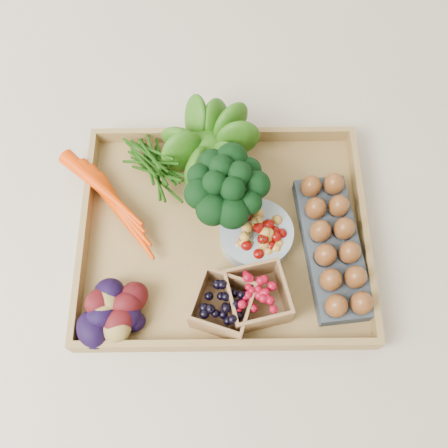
{
  "coord_description": "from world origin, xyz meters",
  "views": [
    {
      "loc": [
        -0.0,
        -0.38,
        0.91
      ],
      "look_at": [
        0.0,
        0.0,
        0.06
      ],
      "focal_mm": 40.0,
      "sensor_mm": 36.0,
      "label": 1
    }
  ],
  "objects_px": {
    "tray": "(224,235)",
    "egg_carton": "(332,247)",
    "cherry_bowl": "(256,235)",
    "broccoli": "(227,200)"
  },
  "relations": [
    {
      "from": "tray",
      "to": "broccoli",
      "type": "xyz_separation_m",
      "value": [
        0.01,
        0.04,
        0.07
      ]
    },
    {
      "from": "tray",
      "to": "broccoli",
      "type": "distance_m",
      "value": 0.08
    },
    {
      "from": "cherry_bowl",
      "to": "egg_carton",
      "type": "bearing_deg",
      "value": -10.45
    },
    {
      "from": "tray",
      "to": "egg_carton",
      "type": "bearing_deg",
      "value": -10.59
    },
    {
      "from": "egg_carton",
      "to": "tray",
      "type": "bearing_deg",
      "value": 163.42
    },
    {
      "from": "cherry_bowl",
      "to": "egg_carton",
      "type": "distance_m",
      "value": 0.15
    },
    {
      "from": "tray",
      "to": "egg_carton",
      "type": "height_order",
      "value": "egg_carton"
    },
    {
      "from": "broccoli",
      "to": "egg_carton",
      "type": "distance_m",
      "value": 0.22
    },
    {
      "from": "tray",
      "to": "cherry_bowl",
      "type": "distance_m",
      "value": 0.07
    },
    {
      "from": "tray",
      "to": "broccoli",
      "type": "relative_size",
      "value": 3.55
    }
  ]
}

